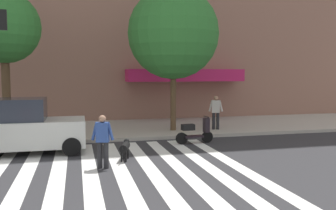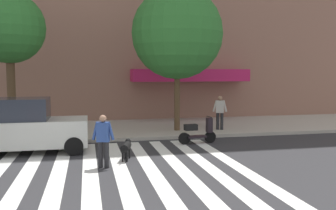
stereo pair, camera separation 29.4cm
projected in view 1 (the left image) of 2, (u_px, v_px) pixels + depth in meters
ground_plane at (73, 183)px, 9.77m from camera, size 160.00×160.00×0.00m
sidewalk_far at (74, 131)px, 18.02m from camera, size 80.00×6.00×0.15m
crosswalk_stripes at (125, 179)px, 10.09m from camera, size 7.65×10.50×0.01m
parked_car_behind_first at (18, 128)px, 13.23m from camera, size 4.65×1.91×2.00m
parked_scooter at (195, 132)px, 15.17m from camera, size 1.63×0.51×1.11m
street_tree_nearest at (4, 28)px, 15.71m from camera, size 3.09×3.09×6.25m
street_tree_middle at (173, 34)px, 17.31m from camera, size 4.31×4.31×6.76m
pedestrian_dog_walker at (103, 138)px, 11.20m from camera, size 0.70×0.33×1.64m
dog_on_leash at (125, 147)px, 12.32m from camera, size 0.47×1.11×0.65m
pedestrian_bystander at (216, 110)px, 17.90m from camera, size 0.69×0.36×1.64m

